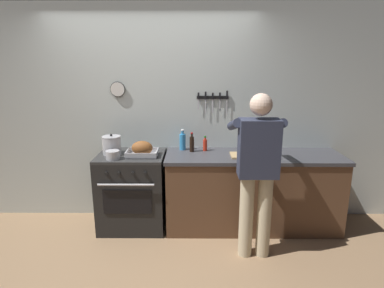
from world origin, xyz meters
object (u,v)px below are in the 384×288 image
(stock_pot, at_px, (112,145))
(bottle_soy_sauce, at_px, (192,144))
(roasting_pan, at_px, (142,149))
(person_cook, at_px, (257,166))
(cutting_board, at_px, (247,155))
(bottle_dish_soap, at_px, (183,141))
(bottle_hot_sauce, at_px, (205,145))
(stove, at_px, (133,191))
(saucepan, at_px, (113,155))

(stock_pot, height_order, bottle_soy_sauce, stock_pot)
(roasting_pan, bearing_deg, person_cook, -23.41)
(cutting_board, xyz_separation_m, bottle_soy_sauce, (-0.62, 0.19, 0.09))
(bottle_dish_soap, bearing_deg, cutting_board, -20.52)
(cutting_board, distance_m, bottle_dish_soap, 0.79)
(person_cook, relative_size, bottle_hot_sauce, 9.28)
(roasting_pan, relative_size, bottle_soy_sauce, 1.52)
(stove, distance_m, saucepan, 0.56)
(stove, bearing_deg, cutting_board, -3.00)
(stove, relative_size, stock_pot, 3.73)
(person_cook, xyz_separation_m, bottle_soy_sauce, (-0.64, 0.71, 0.04))
(person_cook, xyz_separation_m, stock_pot, (-1.56, 0.59, 0.06))
(stove, distance_m, bottle_soy_sauce, 0.90)
(cutting_board, height_order, bottle_hot_sauce, bottle_hot_sauce)
(saucepan, distance_m, cutting_board, 1.49)
(bottle_soy_sauce, bearing_deg, saucepan, -160.26)
(bottle_dish_soap, height_order, bottle_soy_sauce, bottle_dish_soap)
(saucepan, relative_size, bottle_hot_sauce, 0.83)
(bottle_dish_soap, bearing_deg, stock_pot, -165.82)
(roasting_pan, relative_size, stock_pot, 1.46)
(person_cook, distance_m, bottle_soy_sauce, 0.95)
(stove, xyz_separation_m, bottle_hot_sauce, (0.86, 0.16, 0.52))
(saucepan, bearing_deg, bottle_dish_soap, 27.60)
(stove, xyz_separation_m, bottle_soy_sauce, (0.70, 0.12, 0.55))
(person_cook, bearing_deg, roasting_pan, 65.98)
(stock_pot, relative_size, saucepan, 1.62)
(bottle_soy_sauce, bearing_deg, stove, -170.14)
(roasting_pan, distance_m, saucepan, 0.33)
(person_cook, relative_size, roasting_pan, 4.72)
(person_cook, height_order, bottle_hot_sauce, person_cook)
(bottle_dish_soap, distance_m, bottle_hot_sauce, 0.28)
(person_cook, relative_size, bottle_dish_soap, 6.68)
(bottle_soy_sauce, bearing_deg, roasting_pan, -161.65)
(stove, distance_m, bottle_dish_soap, 0.83)
(stock_pot, relative_size, bottle_soy_sauce, 1.04)
(person_cook, xyz_separation_m, bottle_dish_soap, (-0.75, 0.79, 0.05))
(stock_pot, bearing_deg, stove, -0.43)
(person_cook, height_order, bottle_dish_soap, person_cook)
(bottle_dish_soap, height_order, bottle_hot_sauce, bottle_dish_soap)
(roasting_pan, xyz_separation_m, cutting_board, (1.18, -0.01, -0.07))
(stove, relative_size, bottle_hot_sauce, 5.03)
(bottle_hot_sauce, bearing_deg, stove, -169.36)
(roasting_pan, height_order, cutting_board, roasting_pan)
(cutting_board, bearing_deg, person_cook, -87.73)
(saucepan, relative_size, cutting_board, 0.41)
(roasting_pan, xyz_separation_m, bottle_soy_sauce, (0.56, 0.19, 0.02))
(roasting_pan, relative_size, saucepan, 2.36)
(person_cook, xyz_separation_m, roasting_pan, (-1.20, 0.52, 0.02))
(stock_pot, height_order, bottle_hot_sauce, stock_pot)
(bottle_soy_sauce, bearing_deg, person_cook, -47.72)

